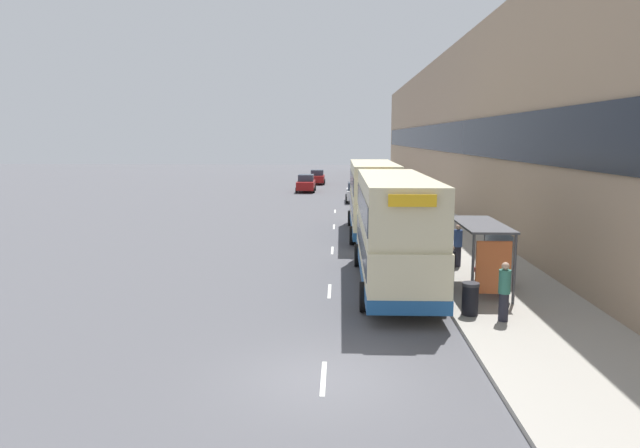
% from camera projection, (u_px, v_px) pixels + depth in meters
% --- Properties ---
extents(ground_plane, '(220.00, 220.00, 0.00)m').
position_uv_depth(ground_plane, '(323.00, 379.00, 13.70)').
color(ground_plane, '#515156').
extents(pavement, '(5.00, 93.00, 0.14)m').
position_uv_depth(pavement, '(408.00, 201.00, 51.50)').
color(pavement, '#A39E93').
rests_on(pavement, ground_plane).
extents(terrace_facade, '(3.10, 93.00, 12.83)m').
position_uv_depth(terrace_facade, '(454.00, 130.00, 50.41)').
color(terrace_facade, '#9E846B').
rests_on(terrace_facade, ground_plane).
extents(lane_mark_0, '(0.12, 2.00, 0.01)m').
position_uv_depth(lane_mark_0, '(323.00, 378.00, 13.76)').
color(lane_mark_0, silver).
rests_on(lane_mark_0, ground_plane).
extents(lane_mark_1, '(0.12, 2.00, 0.01)m').
position_uv_depth(lane_mark_1, '(329.00, 291.00, 21.54)').
color(lane_mark_1, silver).
rests_on(lane_mark_1, ground_plane).
extents(lane_mark_2, '(0.12, 2.00, 0.01)m').
position_uv_depth(lane_mark_2, '(332.00, 250.00, 29.32)').
color(lane_mark_2, silver).
rests_on(lane_mark_2, ground_plane).
extents(lane_mark_3, '(0.12, 2.00, 0.01)m').
position_uv_depth(lane_mark_3, '(334.00, 227.00, 37.10)').
color(lane_mark_3, silver).
rests_on(lane_mark_3, ground_plane).
extents(lane_mark_4, '(0.12, 2.00, 0.01)m').
position_uv_depth(lane_mark_4, '(335.00, 211.00, 44.89)').
color(lane_mark_4, silver).
rests_on(lane_mark_4, ground_plane).
extents(bus_shelter, '(1.60, 4.20, 2.48)m').
position_uv_depth(bus_shelter, '(487.00, 245.00, 20.85)').
color(bus_shelter, '#4C4C51').
rests_on(bus_shelter, ground_plane).
extents(double_decker_bus_near, '(2.85, 10.53, 4.30)m').
position_uv_depth(double_decker_bus_near, '(394.00, 229.00, 21.90)').
color(double_decker_bus_near, beige).
rests_on(double_decker_bus_near, ground_plane).
extents(double_decker_bus_ahead, '(2.85, 10.38, 4.30)m').
position_uv_depth(double_decker_bus_ahead, '(373.00, 197.00, 33.77)').
color(double_decker_bus_ahead, beige).
rests_on(double_decker_bus_ahead, ground_plane).
extents(car_0, '(1.93, 4.30, 1.83)m').
position_uv_depth(car_0, '(360.00, 174.00, 76.99)').
color(car_0, silver).
rests_on(car_0, ground_plane).
extents(car_1, '(1.94, 3.91, 1.77)m').
position_uv_depth(car_1, '(317.00, 177.00, 70.87)').
color(car_1, maroon).
rests_on(car_1, ground_plane).
extents(car_2, '(2.06, 4.05, 1.77)m').
position_uv_depth(car_2, '(357.00, 192.00, 51.28)').
color(car_2, silver).
rests_on(car_2, ground_plane).
extents(car_3, '(2.02, 4.59, 1.84)m').
position_uv_depth(car_3, '(306.00, 183.00, 61.06)').
color(car_3, maroon).
rests_on(car_3, ground_plane).
extents(pedestrian_at_shelter, '(0.33, 0.33, 1.67)m').
position_uv_depth(pedestrian_at_shelter, '(451.00, 267.00, 21.17)').
color(pedestrian_at_shelter, '#23232D').
rests_on(pedestrian_at_shelter, ground_plane).
extents(pedestrian_1, '(0.35, 0.35, 1.78)m').
position_uv_depth(pedestrian_1, '(511.00, 262.00, 21.70)').
color(pedestrian_1, '#23232D').
rests_on(pedestrian_1, ground_plane).
extents(pedestrian_2, '(0.37, 0.37, 1.85)m').
position_uv_depth(pedestrian_2, '(504.00, 291.00, 17.49)').
color(pedestrian_2, '#23232D').
rests_on(pedestrian_2, ground_plane).
extents(pedestrian_3, '(0.34, 0.34, 1.73)m').
position_uv_depth(pedestrian_3, '(498.00, 253.00, 23.52)').
color(pedestrian_3, '#23232D').
rests_on(pedestrian_3, ground_plane).
extents(pedestrian_4, '(0.37, 0.37, 1.87)m').
position_uv_depth(pedestrian_4, '(458.00, 245.00, 24.95)').
color(pedestrian_4, '#23232D').
rests_on(pedestrian_4, ground_plane).
extents(litter_bin, '(0.55, 0.55, 1.05)m').
position_uv_depth(litter_bin, '(470.00, 299.00, 18.17)').
color(litter_bin, black).
rests_on(litter_bin, ground_plane).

